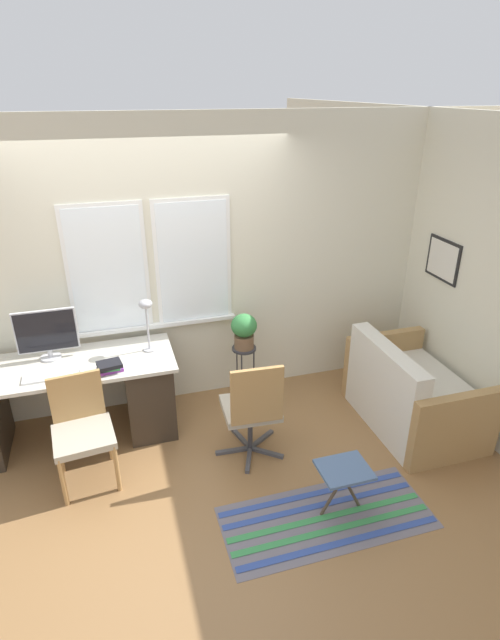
# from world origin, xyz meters

# --- Properties ---
(ground_plane) EXTENTS (14.00, 14.00, 0.00)m
(ground_plane) POSITION_xyz_m (0.00, 0.00, 0.00)
(ground_plane) COLOR olive
(wall_back_with_window) EXTENTS (9.00, 0.12, 2.70)m
(wall_back_with_window) POSITION_xyz_m (-0.00, 0.78, 1.35)
(wall_back_with_window) COLOR beige
(wall_back_with_window) RESTS_ON ground_plane
(wall_right_with_picture) EXTENTS (0.08, 9.00, 2.70)m
(wall_right_with_picture) POSITION_xyz_m (2.67, 0.00, 1.35)
(wall_right_with_picture) COLOR beige
(wall_right_with_picture) RESTS_ON ground_plane
(desk) EXTENTS (1.90, 0.70, 0.75)m
(desk) POSITION_xyz_m (-0.89, 0.35, 0.40)
(desk) COLOR beige
(desk) RESTS_ON ground_plane
(monitor) EXTENTS (0.50, 0.17, 0.45)m
(monitor) POSITION_xyz_m (-0.95, 0.51, 0.99)
(monitor) COLOR silver
(monitor) RESTS_ON desk
(keyboard) EXTENTS (0.38, 0.15, 0.02)m
(keyboard) POSITION_xyz_m (-0.96, 0.17, 0.76)
(keyboard) COLOR silver
(keyboard) RESTS_ON desk
(mouse) EXTENTS (0.04, 0.07, 0.04)m
(mouse) POSITION_xyz_m (-0.70, 0.15, 0.77)
(mouse) COLOR silver
(mouse) RESTS_ON desk
(desk_lamp) EXTENTS (0.12, 0.12, 0.48)m
(desk_lamp) POSITION_xyz_m (-0.12, 0.41, 1.12)
(desk_lamp) COLOR #ADADB2
(desk_lamp) RESTS_ON desk
(book_stack) EXTENTS (0.22, 0.18, 0.09)m
(book_stack) POSITION_xyz_m (-0.48, 0.13, 0.80)
(book_stack) COLOR purple
(book_stack) RESTS_ON desk
(desk_chair_wooden) EXTENTS (0.49, 0.50, 0.86)m
(desk_chair_wooden) POSITION_xyz_m (-0.74, -0.19, 0.47)
(desk_chair_wooden) COLOR #B2844C
(desk_chair_wooden) RESTS_ON ground_plane
(office_chair_swivel) EXTENTS (0.57, 0.59, 0.95)m
(office_chair_swivel) POSITION_xyz_m (0.60, -0.34, 0.49)
(office_chair_swivel) COLOR #47474C
(office_chair_swivel) RESTS_ON ground_plane
(couch_loveseat) EXTENTS (0.83, 1.24, 0.84)m
(couch_loveseat) POSITION_xyz_m (2.13, -0.32, 0.29)
(couch_loveseat) COLOR silver
(couch_loveseat) RESTS_ON ground_plane
(plant_stand) EXTENTS (0.23, 0.23, 0.60)m
(plant_stand) POSITION_xyz_m (0.76, 0.47, 0.52)
(plant_stand) COLOR #333338
(plant_stand) RESTS_ON ground_plane
(potted_plant) EXTENTS (0.25, 0.25, 0.35)m
(potted_plant) POSITION_xyz_m (0.76, 0.47, 0.80)
(potted_plant) COLOR brown
(potted_plant) RESTS_ON plant_stand
(floor_rug_striped) EXTENTS (1.55, 0.66, 0.01)m
(floor_rug_striped) POSITION_xyz_m (0.92, -1.16, 0.00)
(floor_rug_striped) COLOR slate
(floor_rug_striped) RESTS_ON ground_plane
(folding_stool) EXTENTS (0.36, 0.31, 0.41)m
(folding_stool) POSITION_xyz_m (1.05, -1.12, 0.36)
(folding_stool) COLOR slate
(folding_stool) RESTS_ON ground_plane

